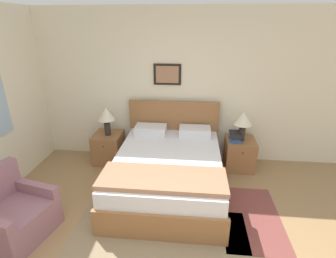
# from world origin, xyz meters

# --- Properties ---
(wall_back) EXTENTS (7.19, 0.09, 2.60)m
(wall_back) POSITION_xyz_m (-0.00, 2.81, 1.30)
(wall_back) COLOR beige
(wall_back) RESTS_ON ground_plane
(area_rug_main) EXTENTS (2.09, 1.55, 0.01)m
(area_rug_main) POSITION_xyz_m (-0.04, 0.47, 0.00)
(area_rug_main) COLOR #897556
(area_rug_main) RESTS_ON ground_plane
(area_rug_bedside) EXTENTS (0.75, 1.27, 0.01)m
(area_rug_bedside) POSITION_xyz_m (1.10, 1.19, 0.00)
(area_rug_bedside) COLOR brown
(area_rug_bedside) RESTS_ON ground_plane
(bed) EXTENTS (1.56, 2.06, 1.09)m
(bed) POSITION_xyz_m (-0.03, 1.71, 0.31)
(bed) COLOR #936038
(bed) RESTS_ON ground_plane
(armchair) EXTENTS (0.84, 0.88, 0.80)m
(armchair) POSITION_xyz_m (-1.74, 0.61, 0.27)
(armchair) COLOR #8E606B
(armchair) RESTS_ON ground_plane
(nightstand_near_window) EXTENTS (0.48, 0.54, 0.52)m
(nightstand_near_window) POSITION_xyz_m (-1.18, 2.47, 0.26)
(nightstand_near_window) COLOR #936038
(nightstand_near_window) RESTS_ON ground_plane
(nightstand_by_door) EXTENTS (0.48, 0.54, 0.52)m
(nightstand_by_door) POSITION_xyz_m (1.12, 2.47, 0.26)
(nightstand_by_door) COLOR #936038
(nightstand_by_door) RESTS_ON ground_plane
(table_lamp_near_window) EXTENTS (0.29, 0.29, 0.49)m
(table_lamp_near_window) POSITION_xyz_m (-1.16, 2.45, 0.88)
(table_lamp_near_window) COLOR #2D2823
(table_lamp_near_window) RESTS_ON nightstand_near_window
(table_lamp_by_door) EXTENTS (0.29, 0.29, 0.49)m
(table_lamp_by_door) POSITION_xyz_m (1.11, 2.45, 0.88)
(table_lamp_by_door) COLOR #2D2823
(table_lamp_by_door) RESTS_ON nightstand_by_door
(book_thick_bottom) EXTENTS (0.20, 0.25, 0.04)m
(book_thick_bottom) POSITION_xyz_m (1.01, 2.42, 0.54)
(book_thick_bottom) COLOR #335693
(book_thick_bottom) RESTS_ON nightstand_by_door
(book_hardcover_middle) EXTENTS (0.20, 0.25, 0.04)m
(book_hardcover_middle) POSITION_xyz_m (1.01, 2.42, 0.58)
(book_hardcover_middle) COLOR #335693
(book_hardcover_middle) RESTS_ON book_thick_bottom
(book_novel_upper) EXTENTS (0.16, 0.28, 0.04)m
(book_novel_upper) POSITION_xyz_m (1.01, 2.42, 0.61)
(book_novel_upper) COLOR #232328
(book_novel_upper) RESTS_ON book_hardcover_middle
(book_slim_near_top) EXTENTS (0.18, 0.28, 0.03)m
(book_slim_near_top) POSITION_xyz_m (1.01, 2.42, 0.65)
(book_slim_near_top) COLOR #232328
(book_slim_near_top) RESTS_ON book_novel_upper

